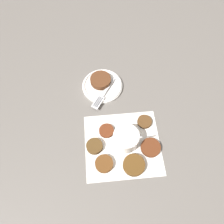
% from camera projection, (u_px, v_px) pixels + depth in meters
% --- Properties ---
extents(ground_plane, '(4.00, 4.00, 0.00)m').
position_uv_depth(ground_plane, '(121.00, 145.00, 0.82)').
color(ground_plane, '#605B56').
extents(napkin, '(0.31, 0.29, 0.00)m').
position_uv_depth(napkin, '(123.00, 146.00, 0.81)').
color(napkin, silver).
rests_on(napkin, ground_plane).
extents(sauce_bowl, '(0.10, 0.09, 0.12)m').
position_uv_depth(sauce_bowl, '(126.00, 139.00, 0.79)').
color(sauce_bowl, white).
rests_on(sauce_bowl, napkin).
extents(fritter_0, '(0.08, 0.08, 0.02)m').
position_uv_depth(fritter_0, '(134.00, 165.00, 0.77)').
color(fritter_0, '#523516').
rests_on(fritter_0, napkin).
extents(fritter_1, '(0.06, 0.06, 0.01)m').
position_uv_depth(fritter_1, '(106.00, 131.00, 0.83)').
color(fritter_1, '#5A2915').
rests_on(fritter_1, napkin).
extents(fritter_2, '(0.07, 0.07, 0.02)m').
position_uv_depth(fritter_2, '(104.00, 164.00, 0.77)').
color(fritter_2, '#583417').
rests_on(fritter_2, napkin).
extents(fritter_3, '(0.07, 0.07, 0.01)m').
position_uv_depth(fritter_3, '(151.00, 147.00, 0.80)').
color(fritter_3, '#552915').
rests_on(fritter_3, napkin).
extents(fritter_4, '(0.06, 0.06, 0.02)m').
position_uv_depth(fritter_4, '(95.00, 146.00, 0.80)').
color(fritter_4, '#4C3419').
rests_on(fritter_4, napkin).
extents(fritter_5, '(0.06, 0.06, 0.01)m').
position_uv_depth(fritter_5, '(145.00, 122.00, 0.85)').
color(fritter_5, '#4F331A').
rests_on(fritter_5, napkin).
extents(serving_plate, '(0.17, 0.17, 0.02)m').
position_uv_depth(serving_plate, '(102.00, 86.00, 0.93)').
color(serving_plate, white).
rests_on(serving_plate, ground_plane).
extents(fritter_on_plate, '(0.09, 0.09, 0.02)m').
position_uv_depth(fritter_on_plate, '(101.00, 80.00, 0.92)').
color(fritter_on_plate, '#512D19').
rests_on(fritter_on_plate, serving_plate).
extents(fork, '(0.12, 0.14, 0.00)m').
position_uv_depth(fork, '(102.00, 96.00, 0.89)').
color(fork, silver).
rests_on(fork, serving_plate).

